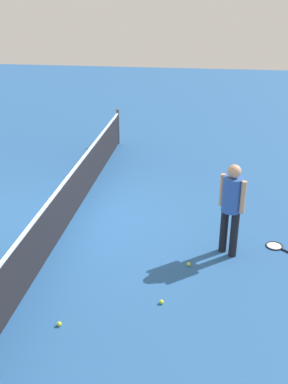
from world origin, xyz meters
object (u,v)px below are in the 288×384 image
tennis_racket_near_player (276,246)px  tennis_ball_by_net (59,324)px  tennis_ball_midcourt (189,264)px  player_near_side (232,203)px  tennis_ball_near_player (161,302)px

tennis_racket_near_player → tennis_ball_by_net: bearing=128.4°
tennis_ball_by_net → tennis_ball_midcourt: 2.47m
player_near_side → tennis_ball_midcourt: 1.29m
player_near_side → tennis_ball_by_net: player_near_side is taller
player_near_side → tennis_ball_by_net: size_ratio=25.76×
tennis_ball_near_player → tennis_ball_by_net: same height
player_near_side → tennis_ball_near_player: player_near_side is taller
tennis_racket_near_player → tennis_ball_near_player: 2.71m
player_near_side → tennis_racket_near_player: (0.33, -0.89, -1.00)m
tennis_racket_near_player → tennis_ball_midcourt: tennis_ball_midcourt is taller
player_near_side → tennis_ball_near_player: (-1.58, 1.02, -0.98)m
tennis_ball_near_player → tennis_ball_midcourt: size_ratio=1.00×
player_near_side → tennis_ball_by_net: bearing=133.5°
player_near_side → tennis_ball_near_player: 2.12m
tennis_racket_near_player → tennis_ball_midcourt: size_ratio=8.38×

